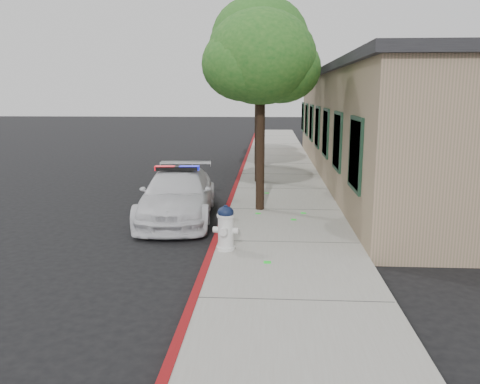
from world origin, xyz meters
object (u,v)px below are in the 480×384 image
Objects in this scene: police_car at (178,195)px; street_tree_near at (261,62)px; fire_hydrant at (226,227)px; clapboard_building at (412,124)px; street_tree_mid at (260,43)px; street_tree_far at (259,61)px.

street_tree_near is at bearing 11.82° from police_car.
police_car is at bearing -164.36° from street_tree_near.
fire_hydrant is 5.04m from street_tree_near.
clapboard_building is 3.24× the size of street_tree_mid.
police_car is (-7.89, -6.63, -1.47)m from clapboard_building.
police_car reaches higher than fire_hydrant.
fire_hydrant is at bearing -93.59° from street_tree_mid.
fire_hydrant is at bearing -66.37° from police_car.
fire_hydrant is (1.54, -2.97, -0.04)m from police_car.
street_tree_near is 4.48m from street_tree_mid.
street_tree_mid reaches higher than police_car.
police_car is 0.87× the size of street_tree_near.
police_car is 4.97× the size of fire_hydrant.
clapboard_building is at bearing 15.64° from street_tree_mid.
police_car is at bearing 125.03° from fire_hydrant.
street_tree_near is 0.82× the size of street_tree_mid.
street_tree_near is at bearing 87.58° from fire_hydrant.
street_tree_mid is 3.86m from street_tree_far.
clapboard_building is 3.50× the size of street_tree_far.
street_tree_mid is (-5.84, -1.64, 2.88)m from clapboard_building.
clapboard_building is 3.94× the size of street_tree_near.
fire_hydrant is 0.18× the size of street_tree_near.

